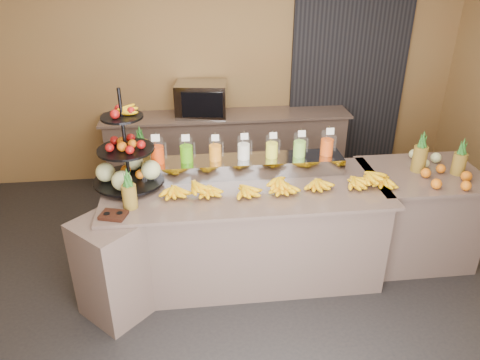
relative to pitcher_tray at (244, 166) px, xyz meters
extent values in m
plane|color=black|center=(-0.01, -0.58, -1.01)|extent=(6.00, 6.00, 0.00)
cube|color=olive|center=(-0.01, 1.93, 0.39)|extent=(6.00, 0.02, 2.80)
cube|color=black|center=(1.59, 1.88, 0.19)|extent=(1.50, 0.06, 2.20)
cube|color=gray|center=(-0.01, -0.28, -0.56)|extent=(2.40, 0.90, 0.90)
cube|color=gray|center=(-0.01, -0.28, -0.09)|extent=(2.50, 1.00, 0.03)
cube|color=gray|center=(-1.16, -0.68, -0.56)|extent=(0.71, 0.71, 0.90)
cube|color=gray|center=(1.69, -0.18, -0.56)|extent=(1.00, 0.80, 0.90)
cube|color=gray|center=(1.69, -0.18, -0.09)|extent=(1.08, 0.88, 0.03)
cube|color=gray|center=(-0.01, 1.67, -0.56)|extent=(3.00, 0.50, 0.90)
cube|color=gray|center=(-0.01, 1.67, -0.09)|extent=(3.10, 0.55, 0.03)
cube|color=gray|center=(0.00, 0.00, 0.00)|extent=(1.85, 0.30, 0.15)
cylinder|color=silver|center=(-0.78, 0.00, 0.19)|extent=(0.13, 0.13, 0.23)
cylinder|color=#D53100|center=(-0.78, 0.00, 0.15)|extent=(0.12, 0.12, 0.16)
cylinder|color=gray|center=(-0.80, 0.01, 0.24)|extent=(0.01, 0.01, 0.28)
cube|color=white|center=(-0.78, -0.06, 0.34)|extent=(0.07, 0.02, 0.06)
cylinder|color=silver|center=(-0.52, 0.00, 0.19)|extent=(0.12, 0.12, 0.22)
cylinder|color=#429E04|center=(-0.52, 0.00, 0.15)|extent=(0.11, 0.11, 0.15)
cylinder|color=gray|center=(-0.54, 0.01, 0.24)|extent=(0.01, 0.01, 0.26)
cube|color=white|center=(-0.52, -0.06, 0.33)|extent=(0.07, 0.02, 0.06)
cylinder|color=silver|center=(-0.26, 0.00, 0.18)|extent=(0.12, 0.12, 0.21)
cylinder|color=orange|center=(-0.26, 0.00, 0.15)|extent=(0.11, 0.11, 0.14)
cylinder|color=gray|center=(-0.27, 0.01, 0.23)|extent=(0.01, 0.01, 0.25)
cube|color=white|center=(-0.26, -0.05, 0.32)|extent=(0.07, 0.02, 0.06)
cylinder|color=silver|center=(0.00, 0.00, 0.18)|extent=(0.12, 0.12, 0.21)
cylinder|color=silver|center=(0.00, 0.00, 0.15)|extent=(0.11, 0.11, 0.15)
cylinder|color=gray|center=(-0.01, 0.01, 0.23)|extent=(0.01, 0.01, 0.25)
cube|color=white|center=(0.00, -0.05, 0.32)|extent=(0.07, 0.02, 0.06)
cylinder|color=silver|center=(0.26, 0.00, 0.18)|extent=(0.11, 0.11, 0.21)
cylinder|color=yellow|center=(0.26, 0.00, 0.15)|extent=(0.11, 0.11, 0.14)
cylinder|color=gray|center=(0.25, 0.01, 0.23)|extent=(0.01, 0.01, 0.25)
cube|color=white|center=(0.26, -0.05, 0.31)|extent=(0.07, 0.02, 0.06)
cylinder|color=silver|center=(0.52, 0.00, 0.18)|extent=(0.12, 0.12, 0.22)
cylinder|color=#84CC44|center=(0.52, 0.00, 0.15)|extent=(0.11, 0.11, 0.15)
cylinder|color=gray|center=(0.51, 0.01, 0.23)|extent=(0.01, 0.01, 0.25)
cube|color=white|center=(0.52, -0.05, 0.32)|extent=(0.07, 0.02, 0.06)
cylinder|color=silver|center=(0.78, 0.00, 0.19)|extent=(0.12, 0.12, 0.23)
cylinder|color=#D64508|center=(0.78, 0.00, 0.15)|extent=(0.12, 0.12, 0.15)
cylinder|color=gray|center=(0.76, 0.01, 0.24)|extent=(0.01, 0.01, 0.27)
cube|color=white|center=(0.78, -0.06, 0.33)|extent=(0.07, 0.02, 0.06)
ellipsoid|color=#F8B30C|center=(-0.64, -0.36, -0.02)|extent=(0.26, 0.19, 0.11)
ellipsoid|color=#F8B30C|center=(-0.33, -0.36, -0.02)|extent=(0.26, 0.19, 0.11)
ellipsoid|color=#F8B30C|center=(-0.02, -0.36, -0.02)|extent=(0.26, 0.19, 0.11)
ellipsoid|color=#F8B30C|center=(0.29, -0.36, -0.02)|extent=(0.26, 0.19, 0.11)
ellipsoid|color=#F8B30C|center=(0.60, -0.36, -0.02)|extent=(0.26, 0.19, 0.11)
ellipsoid|color=#F8B30C|center=(0.91, -0.36, -0.02)|extent=(0.26, 0.19, 0.11)
ellipsoid|color=#F8B30C|center=(1.22, -0.36, -0.02)|extent=(0.26, 0.19, 0.11)
ellipsoid|color=#F8B30C|center=(-0.45, -0.36, 0.05)|extent=(0.21, 0.17, 0.10)
ellipsoid|color=#F8B30C|center=(0.29, -0.36, 0.05)|extent=(0.21, 0.17, 0.10)
ellipsoid|color=#F8B30C|center=(1.04, -0.36, 0.05)|extent=(0.21, 0.17, 0.10)
cylinder|color=black|center=(-1.03, -0.11, 0.37)|extent=(0.03, 0.03, 0.88)
cylinder|color=black|center=(-1.03, -0.11, -0.03)|extent=(0.69, 0.69, 0.02)
cylinder|color=black|center=(-1.03, -0.11, 0.27)|extent=(0.54, 0.54, 0.02)
cylinder|color=black|center=(-1.03, -0.11, 0.56)|extent=(0.39, 0.39, 0.02)
sphere|color=beige|center=(-0.84, -0.11, 0.07)|extent=(0.17, 0.17, 0.17)
sphere|color=maroon|center=(-0.90, -0.11, 0.32)|extent=(0.08, 0.08, 0.08)
sphere|color=orange|center=(-1.13, -0.11, 0.03)|extent=(0.09, 0.09, 0.09)
cube|color=black|center=(-1.11, -0.65, -0.06)|extent=(0.23, 0.20, 0.03)
cylinder|color=brown|center=(-0.99, -0.52, 0.03)|extent=(0.12, 0.12, 0.20)
cone|color=#1B501A|center=(-0.99, -0.52, 0.21)|extent=(0.06, 0.06, 0.16)
cylinder|color=brown|center=(-0.94, 0.20, 0.07)|extent=(0.15, 0.15, 0.28)
cone|color=#1B501A|center=(-0.94, 0.20, 0.29)|extent=(0.08, 0.08, 0.16)
cylinder|color=brown|center=(1.64, -0.13, 0.05)|extent=(0.13, 0.13, 0.25)
cylinder|color=brown|center=(1.98, -0.23, 0.03)|extent=(0.12, 0.12, 0.21)
ellipsoid|color=orange|center=(1.80, -0.39, -0.03)|extent=(0.37, 0.25, 0.09)
cube|color=gray|center=(-0.32, 1.67, 0.13)|extent=(0.66, 0.51, 0.41)
camera|label=1|loc=(-0.48, -3.88, 1.88)|focal=35.00mm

